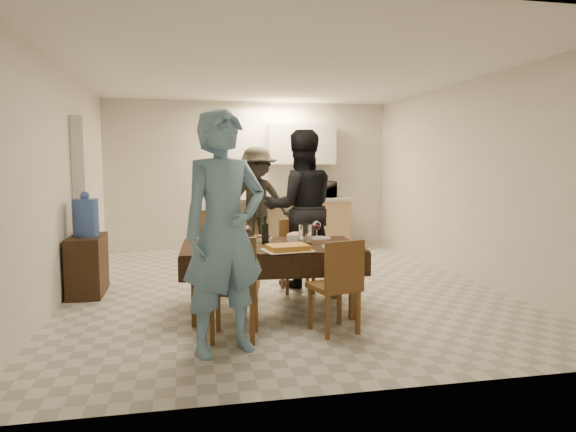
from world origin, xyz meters
name	(u,v)px	position (x,y,z in m)	size (l,w,h in m)	color
floor	(281,286)	(0.00, 0.00, 0.00)	(5.00, 6.00, 0.02)	beige
ceiling	(281,72)	(0.00, 0.00, 2.60)	(5.00, 6.00, 0.02)	white
wall_back	(250,175)	(0.00, 3.00, 1.30)	(5.00, 0.02, 2.60)	silver
wall_front	(368,199)	(0.00, -3.00, 1.30)	(5.00, 0.02, 2.60)	silver
wall_left	(62,183)	(-2.50, 0.00, 1.30)	(0.02, 6.00, 2.60)	silver
wall_right	(468,180)	(2.50, 0.00, 1.30)	(0.02, 6.00, 2.60)	silver
stub_partition	(89,198)	(-2.42, 1.20, 1.05)	(0.15, 1.40, 2.10)	silver
kitchen_base_cabinet	(286,225)	(0.60, 2.68, 0.43)	(2.20, 0.60, 0.86)	#9E845F
kitchen_worktop	(286,199)	(0.60, 2.68, 0.89)	(2.24, 0.64, 0.05)	#A7A7A3
upper_cabinet	(301,144)	(0.90, 2.82, 1.85)	(1.20, 0.34, 0.70)	silver
dining_table	(271,248)	(-0.30, -1.02, 0.66)	(1.84, 1.14, 0.70)	black
chair_near_left	(235,277)	(-0.75, -1.86, 0.56)	(0.50, 0.50, 0.50)	brown
chair_near_right	(337,277)	(0.15, -1.85, 0.52)	(0.48, 0.48, 0.46)	brown
chair_far_left	(222,246)	(-0.75, -0.36, 0.60)	(0.49, 0.49, 0.53)	brown
chair_far_right	(299,249)	(0.15, -0.35, 0.52)	(0.39, 0.39, 0.46)	brown
console	(88,265)	(-2.28, 0.08, 0.34)	(0.37, 0.74, 0.69)	black
water_jug	(86,217)	(-2.28, 0.08, 0.90)	(0.29, 0.29, 0.43)	#3C5BB1
wine_bottle	(265,230)	(-0.35, -0.97, 0.84)	(0.07, 0.07, 0.29)	black
water_pitcher	(305,234)	(0.05, -1.07, 0.80)	(0.14, 0.14, 0.21)	white
savoury_tart	(288,248)	(-0.20, -1.40, 0.72)	(0.45, 0.33, 0.06)	gold
salad_bowl	(296,238)	(0.00, -0.84, 0.73)	(0.19, 0.19, 0.07)	silver
mushroom_dish	(262,239)	(-0.35, -0.74, 0.71)	(0.21, 0.21, 0.04)	silver
wine_glass_a	(218,241)	(-0.85, -1.27, 0.78)	(0.08, 0.08, 0.18)	white
wine_glass_b	(317,230)	(0.25, -0.77, 0.80)	(0.09, 0.09, 0.21)	white
wine_glass_c	(248,233)	(-0.50, -0.72, 0.78)	(0.08, 0.08, 0.17)	white
plate_near_left	(213,251)	(-0.90, -1.32, 0.71)	(0.29, 0.29, 0.02)	silver
plate_near_right	(336,247)	(0.30, -1.32, 0.70)	(0.27, 0.27, 0.02)	silver
plate_far_left	(210,241)	(-0.90, -0.72, 0.70)	(0.25, 0.25, 0.01)	silver
plate_far_right	(320,238)	(0.30, -0.72, 0.70)	(0.24, 0.24, 0.01)	silver
microwave	(321,189)	(1.22, 2.68, 1.05)	(0.52, 0.35, 0.29)	silver
person_near	(225,233)	(-0.85, -2.07, 0.98)	(0.71, 0.47, 1.95)	#6794B8
person_far	(300,208)	(0.25, 0.03, 0.97)	(0.94, 0.73, 1.93)	black
person_kitchen	(257,201)	(0.02, 2.23, 0.89)	(1.15, 0.66, 1.79)	black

